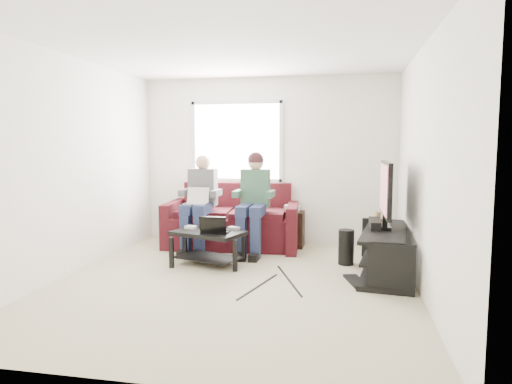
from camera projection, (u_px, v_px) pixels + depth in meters
floor at (234, 282)px, 5.16m from camera, size 4.50×4.50×0.00m
ceiling at (233, 47)px, 4.89m from camera, size 4.50×4.50×0.00m
wall_back at (268, 161)px, 7.22m from camera, size 4.50×0.00×4.50m
wall_front at (146, 186)px, 2.83m from camera, size 4.50×0.00×4.50m
wall_left at (70, 166)px, 5.41m from camera, size 0.00×4.50×4.50m
wall_right at (424, 170)px, 4.64m from camera, size 0.00×4.50×4.50m
window at (237, 142)px, 7.27m from camera, size 1.48×0.04×1.28m
sofa at (233, 224)px, 6.99m from camera, size 2.08×1.08×0.95m
person_left at (200, 198)px, 6.65m from camera, size 0.40×0.70×1.40m
person_right at (254, 195)px, 6.51m from camera, size 0.40×0.71×1.44m
laptop_silver at (196, 200)px, 6.50m from camera, size 0.33×0.24×0.24m
coffee_table at (208, 240)px, 5.88m from camera, size 1.01×0.80×0.44m
laptop_black at (215, 223)px, 5.76m from camera, size 0.40×0.33×0.24m
controller_a at (191, 227)px, 6.04m from camera, size 0.16×0.12×0.04m
controller_b at (205, 227)px, 6.06m from camera, size 0.16×0.14×0.04m
controller_c at (234, 228)px, 5.96m from camera, size 0.16×0.14×0.04m
tv_stand at (385, 254)px, 5.49m from camera, size 0.71×1.69×0.54m
tv at (386, 191)px, 5.51m from camera, size 0.12×1.10×0.81m
soundbar at (375, 224)px, 5.58m from camera, size 0.12×0.50×0.10m
drink_cup at (378, 216)px, 6.08m from camera, size 0.08×0.08×0.12m
console_white at (388, 256)px, 5.10m from camera, size 0.30×0.22×0.06m
console_grey at (383, 242)px, 5.78m from camera, size 0.34×0.26×0.08m
console_black at (385, 248)px, 5.44m from camera, size 0.38×0.30×0.07m
subwoofer at (346, 247)px, 5.91m from camera, size 0.20×0.20×0.46m
keyboard_floor at (356, 281)px, 5.16m from camera, size 0.29×0.51×0.03m
end_table at (292, 228)px, 6.94m from camera, size 0.36×0.36×0.64m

